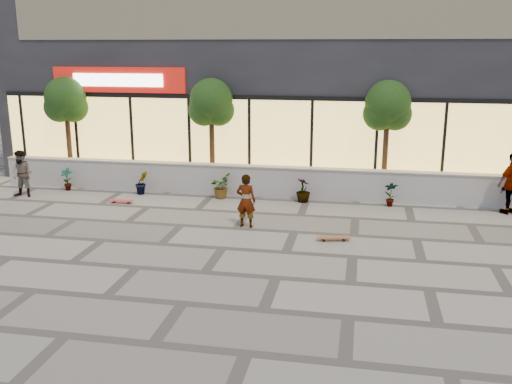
% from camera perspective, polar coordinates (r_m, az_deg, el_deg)
% --- Properties ---
extents(ground, '(80.00, 80.00, 0.00)m').
position_cam_1_polar(ground, '(12.75, 2.01, -8.57)').
color(ground, '#9F988A').
rests_on(ground, ground).
extents(planter_wall, '(22.00, 0.42, 1.04)m').
position_cam_1_polar(planter_wall, '(19.22, 5.22, 0.93)').
color(planter_wall, beige).
rests_on(planter_wall, ground).
extents(retail_building, '(24.00, 9.17, 8.50)m').
position_cam_1_polar(retail_building, '(24.18, 6.74, 12.55)').
color(retail_building, black).
rests_on(retail_building, ground).
extents(shrub_a, '(0.43, 0.29, 0.81)m').
position_cam_1_polar(shrub_a, '(21.27, -18.38, 1.23)').
color(shrub_a, '#153410').
rests_on(shrub_a, ground).
extents(shrub_b, '(0.57, 0.57, 0.81)m').
position_cam_1_polar(shrub_b, '(20.07, -11.36, 0.93)').
color(shrub_b, '#153410').
rests_on(shrub_b, ground).
extents(shrub_c, '(0.68, 0.77, 0.81)m').
position_cam_1_polar(shrub_c, '(19.20, -3.59, 0.59)').
color(shrub_c, '#153410').
rests_on(shrub_c, ground).
extents(shrub_d, '(0.64, 0.64, 0.81)m').
position_cam_1_polar(shrub_d, '(18.72, 4.74, 0.20)').
color(shrub_d, '#153410').
rests_on(shrub_d, ground).
extents(shrub_e, '(0.46, 0.35, 0.81)m').
position_cam_1_polar(shrub_e, '(18.66, 13.32, -0.19)').
color(shrub_e, '#153410').
rests_on(shrub_e, ground).
extents(tree_west, '(1.60, 1.50, 3.92)m').
position_cam_1_polar(tree_west, '(22.20, -18.49, 8.50)').
color(tree_west, '#4B351B').
rests_on(tree_west, ground).
extents(tree_midwest, '(1.60, 1.50, 3.92)m').
position_cam_1_polar(tree_midwest, '(20.12, -4.50, 8.66)').
color(tree_midwest, '#4B351B').
rests_on(tree_midwest, ground).
extents(tree_mideast, '(1.60, 1.50, 3.92)m').
position_cam_1_polar(tree_mideast, '(19.43, 13.03, 8.14)').
color(tree_mideast, '#4B351B').
rests_on(tree_mideast, ground).
extents(skater_center, '(0.59, 0.41, 1.53)m').
position_cam_1_polar(skater_center, '(16.00, -1.01, -0.87)').
color(skater_center, white).
rests_on(skater_center, ground).
extents(skater_left, '(0.79, 0.62, 1.59)m').
position_cam_1_polar(skater_left, '(20.78, -22.34, 1.69)').
color(skater_left, tan).
rests_on(skater_left, ground).
extents(skateboard_center, '(0.89, 0.41, 0.10)m').
position_cam_1_polar(skateboard_center, '(15.17, 7.76, -4.55)').
color(skateboard_center, brown).
rests_on(skateboard_center, ground).
extents(skateboard_left, '(0.81, 0.23, 0.10)m').
position_cam_1_polar(skateboard_left, '(19.11, -13.34, -0.85)').
color(skateboard_left, red).
rests_on(skateboard_left, ground).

